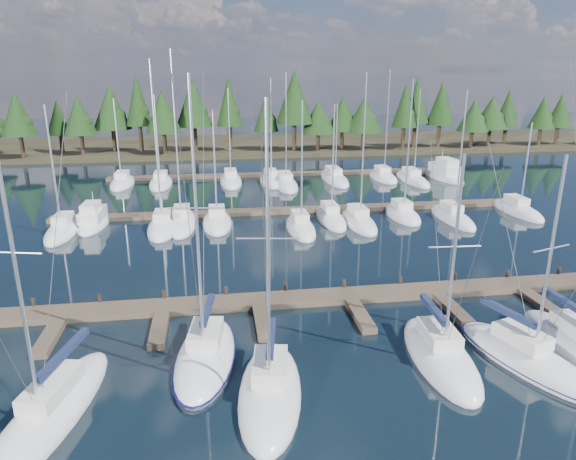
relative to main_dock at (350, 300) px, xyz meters
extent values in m
plane|color=black|center=(0.00, 12.64, -0.20)|extent=(260.00, 260.00, 0.00)
cube|color=#302B1A|center=(0.00, 72.64, 0.10)|extent=(220.00, 30.00, 0.60)
cube|color=brown|center=(0.00, 0.64, 0.00)|extent=(44.00, 2.00, 0.40)
cube|color=brown|center=(-18.00, -2.36, 0.00)|extent=(0.90, 4.00, 0.40)
cube|color=brown|center=(-12.00, -2.36, 0.00)|extent=(0.90, 4.00, 0.40)
cube|color=brown|center=(-6.00, -2.36, 0.00)|extent=(0.90, 4.00, 0.40)
cube|color=brown|center=(0.00, -2.36, 0.00)|extent=(0.90, 4.00, 0.40)
cube|color=brown|center=(6.00, -2.36, 0.00)|extent=(0.90, 4.00, 0.40)
cube|color=brown|center=(12.00, -2.36, 0.00)|extent=(0.90, 4.00, 0.40)
cylinder|color=black|center=(-20.00, 1.64, 0.25)|extent=(0.26, 0.26, 0.90)
cylinder|color=black|center=(-16.00, 1.64, 0.25)|extent=(0.26, 0.26, 0.90)
cylinder|color=black|center=(-12.00, 1.64, 0.25)|extent=(0.26, 0.26, 0.90)
cylinder|color=black|center=(-8.00, 1.64, 0.25)|extent=(0.26, 0.26, 0.90)
cylinder|color=black|center=(-4.00, 1.64, 0.25)|extent=(0.26, 0.26, 0.90)
cylinder|color=black|center=(0.00, 1.64, 0.25)|extent=(0.26, 0.26, 0.90)
cylinder|color=black|center=(4.00, 1.64, 0.25)|extent=(0.26, 0.26, 0.90)
cylinder|color=black|center=(8.00, 1.64, 0.25)|extent=(0.26, 0.26, 0.90)
cylinder|color=black|center=(12.00, 1.64, 0.25)|extent=(0.26, 0.26, 0.90)
cylinder|color=black|center=(16.00, 1.64, 0.25)|extent=(0.26, 0.26, 0.90)
cube|color=brown|center=(0.00, 22.64, 0.00)|extent=(50.00, 1.80, 0.40)
cube|color=brown|center=(0.00, 42.64, 0.00)|extent=(46.00, 1.80, 0.40)
ellipsoid|color=silver|center=(-16.01, -9.60, -0.05)|extent=(4.95, 10.72, 1.90)
cube|color=silver|center=(-15.88, -9.09, 1.15)|extent=(2.15, 3.57, 0.70)
cylinder|color=silver|center=(-16.13, -10.10, 7.10)|extent=(0.19, 0.19, 12.61)
cylinder|color=silver|center=(-15.59, -7.88, 1.90)|extent=(1.20, 4.48, 0.12)
cube|color=#161F3D|center=(-15.59, -7.88, 2.05)|extent=(1.38, 4.33, 0.30)
cylinder|color=silver|center=(-16.13, -10.10, 7.73)|extent=(2.24, 0.61, 0.07)
cylinder|color=#3F3F44|center=(-15.48, -7.43, 6.95)|extent=(1.35, 5.39, 12.92)
ellipsoid|color=silver|center=(-9.32, -5.77, -0.05)|extent=(4.03, 8.71, 1.90)
cube|color=silver|center=(-9.27, -5.35, 1.15)|extent=(1.96, 2.88, 0.70)
cylinder|color=silver|center=(-9.38, -6.18, 7.50)|extent=(0.18, 0.18, 13.41)
cylinder|color=silver|center=(-9.14, -4.35, 1.90)|extent=(0.61, 3.67, 0.12)
cube|color=#161F3D|center=(-9.14, -4.35, 2.05)|extent=(0.81, 3.54, 0.30)
cylinder|color=silver|center=(-9.38, -6.18, 8.17)|extent=(2.64, 0.42, 0.07)
cylinder|color=#3F3F44|center=(-9.62, -7.97, 7.35)|extent=(0.51, 3.61, 13.72)
cylinder|color=#3F3F44|center=(-9.09, -3.98, 7.35)|extent=(0.62, 4.44, 13.72)
ellipsoid|color=#0C0D3D|center=(-9.32, -5.77, 0.02)|extent=(4.19, 9.05, 0.18)
ellipsoid|color=silver|center=(-6.34, -9.29, -0.05)|extent=(4.20, 8.93, 1.90)
cube|color=silver|center=(-6.28, -8.87, 1.15)|extent=(2.00, 2.96, 0.70)
cylinder|color=silver|center=(-6.41, -9.71, 7.06)|extent=(0.18, 0.18, 12.53)
cylinder|color=silver|center=(-6.11, -7.85, 1.90)|extent=(0.71, 3.75, 0.12)
cube|color=#161F3D|center=(-6.11, -7.85, 2.05)|extent=(0.91, 3.62, 0.30)
cylinder|color=silver|center=(-6.41, -9.71, 7.69)|extent=(2.58, 0.48, 0.07)
cylinder|color=#3F3F44|center=(-6.70, -11.54, 6.91)|extent=(0.61, 3.68, 12.84)
cylinder|color=#3F3F44|center=(-6.05, -7.47, 6.91)|extent=(0.75, 4.53, 12.84)
ellipsoid|color=silver|center=(2.81, -7.51, -0.05)|extent=(3.41, 8.55, 1.90)
cube|color=silver|center=(2.83, -7.09, 1.15)|extent=(1.75, 2.78, 0.70)
cylinder|color=silver|center=(2.78, -7.93, 5.75)|extent=(0.17, 0.17, 9.91)
cylinder|color=silver|center=(2.90, -6.09, 1.90)|extent=(0.35, 3.69, 0.12)
cube|color=#161F3D|center=(2.90, -6.09, 2.05)|extent=(0.57, 3.54, 0.30)
cylinder|color=silver|center=(2.78, -7.93, 6.25)|extent=(2.59, 0.24, 0.07)
cylinder|color=#3F3F44|center=(2.67, -9.73, 5.60)|extent=(0.26, 3.63, 10.22)
cylinder|color=#3F3F44|center=(2.92, -5.71, 5.60)|extent=(0.31, 4.47, 10.22)
ellipsoid|color=silver|center=(7.08, -8.42, -0.05)|extent=(5.18, 8.96, 1.90)
cube|color=silver|center=(6.95, -8.01, 1.15)|extent=(2.26, 3.06, 0.70)
cylinder|color=silver|center=(7.21, -8.83, 5.75)|extent=(0.20, 0.20, 9.90)
cylinder|color=silver|center=(6.64, -7.04, 1.90)|extent=(1.25, 3.62, 0.12)
cube|color=#161F3D|center=(6.64, -7.04, 2.05)|extent=(1.42, 3.52, 0.30)
cylinder|color=silver|center=(7.21, -8.83, 6.24)|extent=(2.36, 0.81, 0.07)
cylinder|color=#3F3F44|center=(6.52, -6.67, 5.60)|extent=(1.40, 4.35, 10.22)
ellipsoid|color=#0C0D3D|center=(7.08, -8.42, 0.02)|extent=(5.39, 9.32, 0.18)
cylinder|color=silver|center=(10.50, -6.46, 1.90)|extent=(0.22, 4.16, 0.12)
cube|color=#161F3D|center=(10.50, -6.46, 2.05)|extent=(0.44, 3.97, 0.30)
ellipsoid|color=silver|center=(-22.54, 18.43, -0.05)|extent=(2.60, 8.58, 1.90)
cube|color=silver|center=(-22.54, 18.86, 1.15)|extent=(1.43, 2.74, 0.70)
cylinder|color=silver|center=(-22.54, 18.00, 6.15)|extent=(0.16, 0.16, 10.71)
ellipsoid|color=silver|center=(-13.45, 18.16, -0.05)|extent=(2.77, 8.39, 1.90)
cube|color=silver|center=(-13.45, 18.58, 1.15)|extent=(1.52, 2.68, 0.70)
cylinder|color=silver|center=(-13.45, 17.74, 8.02)|extent=(0.16, 0.16, 14.44)
ellipsoid|color=silver|center=(-11.74, 19.51, -0.05)|extent=(2.76, 9.74, 1.90)
cube|color=silver|center=(-11.74, 19.99, 1.15)|extent=(1.52, 3.12, 0.70)
cylinder|color=silver|center=(-11.74, 19.02, 8.46)|extent=(0.16, 0.16, 15.33)
ellipsoid|color=silver|center=(-8.30, 19.11, -0.05)|extent=(2.82, 8.16, 1.90)
cube|color=silver|center=(-8.30, 19.51, 1.15)|extent=(1.55, 2.61, 0.70)
cylinder|color=silver|center=(-8.30, 18.70, 5.82)|extent=(0.16, 0.16, 10.04)
ellipsoid|color=silver|center=(-0.52, 16.07, -0.05)|extent=(2.52, 8.00, 1.90)
cube|color=silver|center=(-0.52, 16.47, 1.15)|extent=(1.38, 2.56, 0.70)
cylinder|color=silver|center=(-0.52, 15.67, 6.31)|extent=(0.16, 0.16, 11.02)
ellipsoid|color=silver|center=(3.03, 18.82, -0.05)|extent=(2.46, 8.71, 1.90)
cube|color=silver|center=(3.03, 19.26, 1.15)|extent=(1.35, 2.79, 0.70)
cylinder|color=silver|center=(3.03, 18.39, 6.04)|extent=(0.16, 0.16, 10.48)
ellipsoid|color=silver|center=(5.51, 17.21, -0.05)|extent=(2.69, 8.70, 1.90)
cube|color=silver|center=(5.51, 17.64, 1.15)|extent=(1.48, 2.78, 0.70)
cylinder|color=silver|center=(5.51, 16.77, 7.46)|extent=(0.16, 0.16, 13.33)
ellipsoid|color=silver|center=(10.69, 19.04, -0.05)|extent=(2.81, 7.27, 1.90)
cube|color=silver|center=(10.69, 19.40, 1.15)|extent=(1.55, 2.33, 0.70)
cylinder|color=silver|center=(10.69, 18.67, 7.16)|extent=(0.16, 0.16, 12.73)
ellipsoid|color=silver|center=(15.29, 17.21, -0.05)|extent=(2.43, 8.74, 1.90)
cube|color=silver|center=(15.29, 17.64, 1.15)|extent=(1.34, 2.80, 0.70)
cylinder|color=silver|center=(15.29, 16.77, 6.68)|extent=(0.16, 0.16, 11.76)
ellipsoid|color=silver|center=(23.38, 18.80, -0.05)|extent=(2.60, 8.63, 1.90)
cube|color=silver|center=(23.38, 19.23, 1.15)|extent=(1.43, 2.76, 0.70)
cylinder|color=silver|center=(23.38, 18.37, 5.05)|extent=(0.16, 0.16, 8.50)
ellipsoid|color=silver|center=(-20.43, 39.42, -0.05)|extent=(2.89, 8.97, 1.90)
cube|color=silver|center=(-20.43, 39.87, 1.15)|extent=(1.59, 2.87, 0.70)
cylinder|color=silver|center=(-20.43, 38.97, 5.85)|extent=(0.16, 0.16, 10.11)
ellipsoid|color=silver|center=(-15.36, 38.53, -0.05)|extent=(2.92, 8.81, 1.90)
cube|color=silver|center=(-15.36, 38.97, 1.15)|extent=(1.61, 2.82, 0.70)
cylinder|color=silver|center=(-15.36, 38.09, 6.10)|extent=(0.16, 0.16, 10.61)
ellipsoid|color=silver|center=(-6.15, 38.71, -0.05)|extent=(2.89, 10.03, 1.90)
cube|color=silver|center=(-6.15, 39.21, 1.15)|extent=(1.59, 3.21, 0.70)
cylinder|color=silver|center=(-6.15, 38.20, 6.47)|extent=(0.16, 0.16, 11.34)
ellipsoid|color=silver|center=(-0.76, 37.88, -0.05)|extent=(2.88, 9.05, 1.90)
cube|color=silver|center=(-0.76, 38.33, 1.15)|extent=(1.58, 2.89, 0.70)
cylinder|color=silver|center=(-0.76, 37.43, 7.09)|extent=(0.16, 0.16, 12.58)
ellipsoid|color=silver|center=(0.87, 35.65, -0.05)|extent=(2.90, 10.24, 1.90)
cube|color=silver|center=(0.87, 36.16, 1.15)|extent=(1.59, 3.28, 0.70)
cylinder|color=silver|center=(0.87, 35.14, 7.42)|extent=(0.16, 0.16, 13.26)
ellipsoid|color=silver|center=(8.05, 38.23, -0.05)|extent=(2.99, 11.42, 1.90)
cube|color=silver|center=(8.05, 38.80, 1.15)|extent=(1.64, 3.66, 0.70)
cylinder|color=silver|center=(8.05, 37.66, 5.47)|extent=(0.16, 0.16, 9.34)
ellipsoid|color=silver|center=(15.02, 38.17, -0.05)|extent=(2.99, 8.32, 1.90)
cube|color=silver|center=(15.02, 38.59, 1.15)|extent=(1.64, 2.66, 0.70)
cylinder|color=silver|center=(15.02, 37.75, 7.61)|extent=(0.16, 0.16, 13.62)
ellipsoid|color=silver|center=(18.43, 35.99, -0.05)|extent=(2.75, 10.45, 1.90)
cube|color=silver|center=(18.43, 36.51, 1.15)|extent=(1.51, 3.35, 0.70)
cylinder|color=silver|center=(18.43, 35.47, 6.40)|extent=(0.16, 0.16, 11.21)
ellipsoid|color=silver|center=(-20.26, 20.60, -0.10)|extent=(2.77, 7.81, 1.55)
cube|color=silver|center=(-20.26, 20.60, 0.92)|extent=(2.04, 4.31, 1.03)
cube|color=silver|center=(-20.27, 20.21, 1.78)|extent=(1.49, 2.75, 0.78)
cylinder|color=silver|center=(-20.24, 21.38, 2.29)|extent=(0.08, 0.08, 1.38)
ellipsoid|color=silver|center=(23.58, 37.25, -0.10)|extent=(3.77, 9.71, 1.90)
cube|color=silver|center=(23.58, 37.25, 1.17)|extent=(2.71, 5.38, 1.27)
cube|color=silver|center=(23.61, 36.77, 2.23)|extent=(1.95, 3.44, 0.95)
cylinder|color=silver|center=(23.52, 38.20, 2.87)|extent=(0.08, 0.08, 1.69)
cylinder|color=black|center=(-39.32, 60.33, 2.24)|extent=(0.70, 0.70, 3.70)
cone|color=black|center=(-39.32, 60.33, 7.69)|extent=(5.48, 5.48, 7.19)
ellipsoid|color=black|center=(-38.82, 60.33, 6.04)|extent=(3.29, 3.29, 3.29)
cylinder|color=black|center=(-34.65, 66.04, 1.94)|extent=(0.70, 0.70, 3.09)
cone|color=black|center=(-34.65, 66.04, 6.49)|extent=(4.38, 4.38, 6.00)
ellipsoid|color=black|center=(-34.15, 66.04, 5.11)|extent=(2.63, 2.63, 2.63)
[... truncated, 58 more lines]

